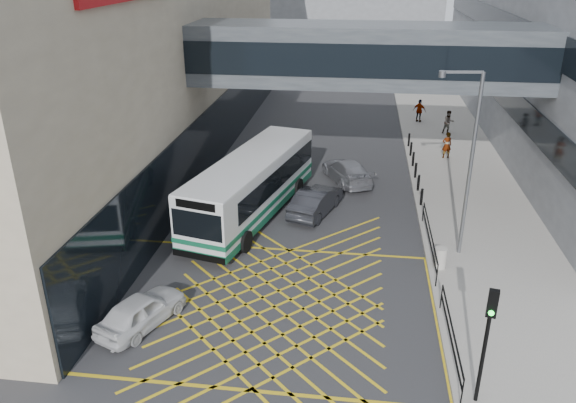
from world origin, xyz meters
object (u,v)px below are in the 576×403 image
at_px(car_white, 141,310).
at_px(car_dark, 316,201).
at_px(traffic_light, 488,331).
at_px(litter_bin, 440,258).
at_px(bus, 253,184).
at_px(pedestrian_b, 449,122).
at_px(pedestrian_c, 419,111).
at_px(street_lamp, 468,155).
at_px(car_silver, 347,170).
at_px(pedestrian_a, 447,145).

bearing_deg(car_white, car_dark, -94.71).
height_order(traffic_light, litter_bin, traffic_light).
xyz_separation_m(bus, pedestrian_b, (11.57, 15.39, -0.67)).
relative_size(bus, traffic_light, 2.92).
height_order(litter_bin, pedestrian_c, pedestrian_c).
bearing_deg(pedestrian_c, pedestrian_b, 148.05).
relative_size(car_white, street_lamp, 0.50).
bearing_deg(car_silver, pedestrian_b, -148.23).
xyz_separation_m(traffic_light, street_lamp, (0.67, 9.23, 1.97)).
xyz_separation_m(bus, pedestrian_a, (10.75, 9.85, -0.67)).
bearing_deg(pedestrian_a, litter_bin, 68.17).
relative_size(pedestrian_b, pedestrian_c, 0.96).
bearing_deg(car_silver, traffic_light, 80.37).
bearing_deg(pedestrian_b, pedestrian_c, 106.06).
distance_m(car_silver, traffic_light, 18.16).
height_order(bus, car_silver, bus).
height_order(traffic_light, street_lamp, street_lamp).
distance_m(bus, car_silver, 6.99).
bearing_deg(pedestrian_b, street_lamp, -111.94).
bearing_deg(street_lamp, pedestrian_c, 82.94).
distance_m(car_white, car_silver, 16.42).
bearing_deg(street_lamp, pedestrian_b, 77.17).
relative_size(car_dark, pedestrian_a, 2.61).
bearing_deg(pedestrian_c, litter_bin, 113.78).
bearing_deg(street_lamp, car_white, -157.08).
bearing_deg(pedestrian_c, bus, 88.31).
relative_size(bus, pedestrian_a, 6.75).
bearing_deg(pedestrian_a, car_dark, 36.68).
bearing_deg(litter_bin, car_silver, 113.44).
height_order(car_white, pedestrian_a, pedestrian_a).
xyz_separation_m(car_white, street_lamp, (11.78, 6.69, 4.05)).
bearing_deg(car_silver, litter_bin, 89.83).
bearing_deg(litter_bin, pedestrian_b, 81.93).
distance_m(street_lamp, litter_bin, 4.38).
distance_m(traffic_light, pedestrian_c, 30.71).
relative_size(car_white, car_dark, 0.89).
bearing_deg(pedestrian_b, car_white, -134.49).
bearing_deg(car_white, traffic_light, -170.29).
bearing_deg(car_white, bus, -80.14).
relative_size(traffic_light, pedestrian_a, 2.31).
distance_m(car_dark, pedestrian_a, 12.02).
bearing_deg(car_silver, street_lamp, 97.66).
distance_m(car_silver, street_lamp, 10.47).
relative_size(car_dark, car_silver, 0.98).
height_order(car_dark, traffic_light, traffic_light).
height_order(bus, street_lamp, street_lamp).
xyz_separation_m(car_dark, street_lamp, (6.45, -3.63, 3.98)).
bearing_deg(pedestrian_a, pedestrian_b, -112.30).
height_order(pedestrian_a, pedestrian_b, pedestrian_a).
relative_size(street_lamp, pedestrian_c, 4.50).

